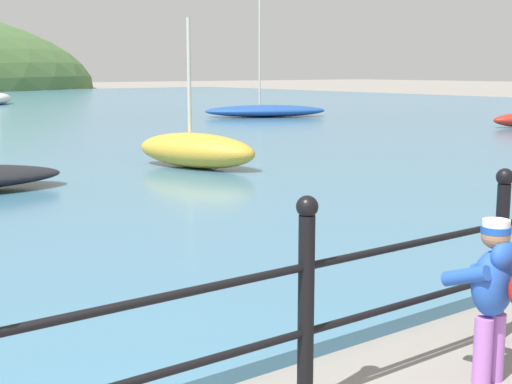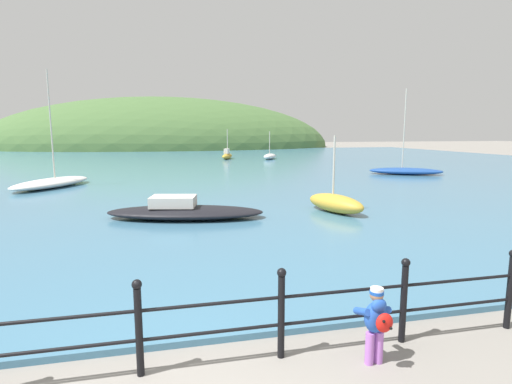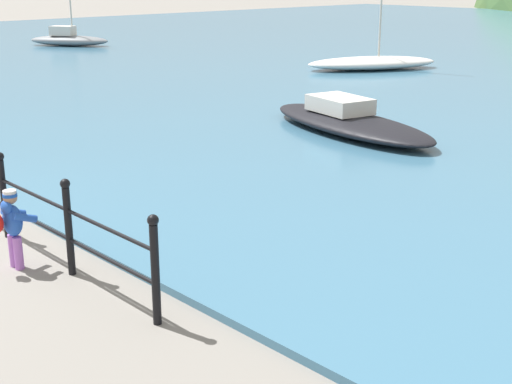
% 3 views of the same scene
% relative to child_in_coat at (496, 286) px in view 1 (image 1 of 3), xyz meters
% --- Properties ---
extents(child_in_coat, '(0.38, 0.53, 1.00)m').
position_rel_child_in_coat_xyz_m(child_in_coat, '(0.00, 0.00, 0.00)').
color(child_in_coat, '#AD66C6').
rests_on(child_in_coat, ground).
extents(boat_nearest_quay, '(1.68, 2.71, 2.68)m').
position_rel_child_in_coat_xyz_m(boat_nearest_quay, '(3.28, 8.59, -0.18)').
color(boat_nearest_quay, gold).
rests_on(boat_nearest_quay, water).
extents(boat_blue_hull, '(4.84, 3.49, 5.52)m').
position_rel_child_in_coat_xyz_m(boat_blue_hull, '(12.94, 19.09, -0.27)').
color(boat_blue_hull, '#1E4793').
rests_on(boat_blue_hull, water).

